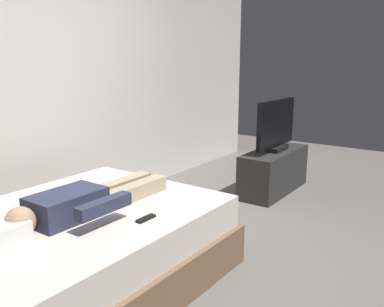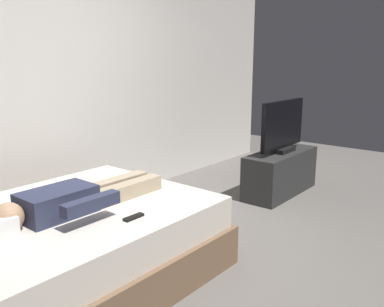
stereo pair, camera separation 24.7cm
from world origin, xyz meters
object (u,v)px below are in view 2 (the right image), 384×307
Objects in this scene: person at (76,199)px; tv_stand at (280,173)px; remote at (134,217)px; bed at (69,246)px; tv at (283,127)px.

person is 1.15× the size of tv_stand.
remote is at bearing -69.53° from person.
bed reaches higher than tv_stand.
person reaches higher than remote.
tv_stand is 0.53m from tv.
tv is at bearing 5.83° from remote.
tv reaches higher than bed.
remote is 2.56m from tv_stand.
remote is at bearing -69.33° from bed.
remote is (0.18, -0.48, 0.29)m from bed.
person reaches higher than bed.
bed is 2.71m from tv_stand.
person is (0.03, -0.07, 0.36)m from bed.
remote reaches higher than bed.
remote reaches higher than tv_stand.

